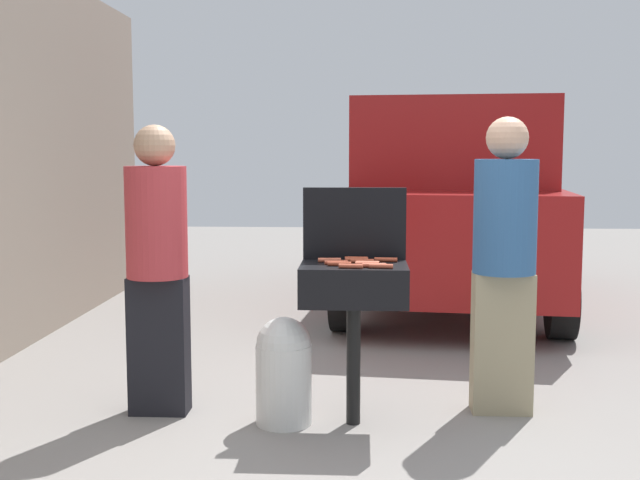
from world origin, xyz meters
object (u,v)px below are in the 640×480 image
(hot_dog_7, at_px, (356,259))
(propane_tank, at_px, (284,368))
(hot_dog_2, at_px, (381,266))
(hot_dog_4, at_px, (386,260))
(hot_dog_3, at_px, (336,262))
(hot_dog_0, at_px, (362,261))
(hot_dog_5, at_px, (351,266))
(person_left, at_px, (157,259))
(hot_dog_9, at_px, (374,265))
(parked_minivan, at_px, (452,203))
(hot_dog_8, at_px, (367,264))
(person_right, at_px, (504,254))
(hot_dog_11, at_px, (368,263))
(bbq_grill, at_px, (354,290))
(hot_dog_1, at_px, (357,260))
(hot_dog_6, at_px, (339,264))
(hot_dog_10, at_px, (329,260))

(hot_dog_7, relative_size, propane_tank, 0.21)
(hot_dog_2, relative_size, hot_dog_4, 1.00)
(hot_dog_3, bearing_deg, hot_dog_0, 21.61)
(hot_dog_7, bearing_deg, hot_dog_2, -64.87)
(hot_dog_2, distance_m, hot_dog_5, 0.16)
(hot_dog_5, height_order, propane_tank, hot_dog_5)
(hot_dog_2, bearing_deg, person_left, 167.54)
(hot_dog_9, xyz_separation_m, parked_minivan, (0.84, 3.85, 0.09))
(hot_dog_4, height_order, propane_tank, hot_dog_4)
(hot_dog_4, bearing_deg, hot_dog_8, -121.71)
(hot_dog_8, xyz_separation_m, parked_minivan, (0.88, 3.80, 0.09))
(propane_tank, relative_size, person_right, 0.35)
(parked_minivan, bearing_deg, hot_dog_8, 82.98)
(hot_dog_9, distance_m, person_left, 1.29)
(hot_dog_11, relative_size, person_right, 0.07)
(person_right, bearing_deg, hot_dog_8, 25.02)
(bbq_grill, distance_m, person_left, 1.17)
(hot_dog_2, distance_m, hot_dog_8, 0.11)
(hot_dog_1, height_order, hot_dog_8, same)
(hot_dog_3, relative_size, hot_dog_5, 1.00)
(hot_dog_1, height_order, hot_dog_7, same)
(hot_dog_1, relative_size, hot_dog_9, 1.00)
(bbq_grill, distance_m, hot_dog_11, 0.18)
(hot_dog_5, distance_m, hot_dog_6, 0.11)
(hot_dog_10, bearing_deg, hot_dog_7, 22.56)
(bbq_grill, height_order, parked_minivan, parked_minivan)
(hot_dog_1, xyz_separation_m, hot_dog_10, (-0.16, -0.02, 0.00))
(hot_dog_7, height_order, hot_dog_8, same)
(hot_dog_4, xyz_separation_m, person_left, (-1.33, 0.03, -0.01))
(bbq_grill, relative_size, hot_dog_4, 7.08)
(hot_dog_5, bearing_deg, hot_dog_1, 83.24)
(hot_dog_2, distance_m, hot_dog_10, 0.37)
(hot_dog_10, distance_m, person_left, 1.01)
(hot_dog_10, height_order, propane_tank, hot_dog_10)
(hot_dog_10, bearing_deg, hot_dog_9, -38.15)
(hot_dog_4, distance_m, hot_dog_9, 0.24)
(hot_dog_6, height_order, person_left, person_left)
(hot_dog_10, distance_m, parked_minivan, 3.82)
(person_right, bearing_deg, propane_tank, 15.21)
(hot_dog_0, relative_size, person_right, 0.07)
(hot_dog_9, bearing_deg, hot_dog_6, 165.70)
(hot_dog_3, xyz_separation_m, propane_tank, (-0.30, -0.00, -0.61))
(hot_dog_3, relative_size, person_right, 0.07)
(bbq_grill, xyz_separation_m, hot_dog_2, (0.15, -0.15, 0.16))
(hot_dog_2, bearing_deg, hot_dog_4, 82.59)
(hot_dog_1, xyz_separation_m, hot_dog_2, (0.13, -0.25, 0.00))
(hot_dog_0, relative_size, hot_dog_4, 1.00)
(hot_dog_9, relative_size, hot_dog_10, 1.00)
(hot_dog_0, bearing_deg, hot_dog_6, -137.28)
(hot_dog_3, bearing_deg, hot_dog_4, 23.82)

